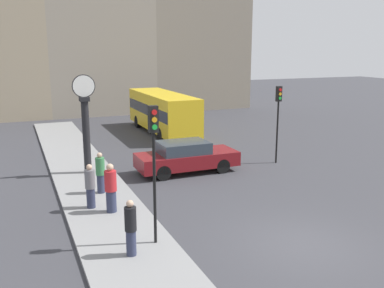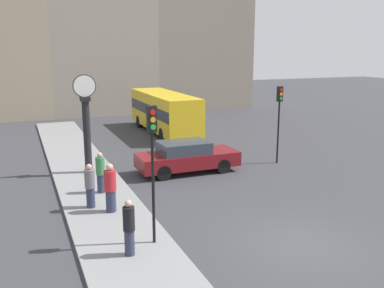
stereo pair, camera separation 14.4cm
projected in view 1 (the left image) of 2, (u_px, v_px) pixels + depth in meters
The scene contains 12 objects.
ground_plane at pixel (301, 245), 12.92m from camera, with size 120.00×120.00×0.00m, color #38383D.
sidewalk_corner at pixel (79, 166), 21.26m from camera, with size 2.82×26.73×0.13m, color gray.
building_row at pixel (105, 29), 37.93m from camera, with size 28.03×5.00×16.19m.
sedan_car at pixel (186, 157), 20.30m from camera, with size 4.80×1.87×1.50m.
bus_distant at pixel (162, 111), 29.55m from camera, with size 2.34×8.84×2.76m.
traffic_light_near at pixel (154, 147), 12.14m from camera, with size 0.26×0.24×4.11m.
traffic_light_far at pixel (278, 109), 21.52m from camera, with size 0.26×0.24×3.95m.
street_clock at pixel (86, 125), 19.50m from camera, with size 1.03×0.43×4.53m.
pedestrian_green_hoodie at pixel (100, 173), 17.00m from camera, with size 0.36×0.36×1.66m.
pedestrian_red_top at pixel (111, 188), 14.99m from camera, with size 0.42×0.42×1.76m.
pedestrian_black_jacket at pixel (131, 228), 11.83m from camera, with size 0.33×0.33×1.63m.
pedestrian_grey_jacket at pixel (90, 186), 15.40m from camera, with size 0.36×0.36×1.63m.
Camera 1 is at (-7.68, -9.72, 5.81)m, focal length 40.00 mm.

